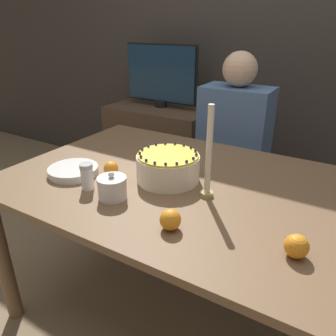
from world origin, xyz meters
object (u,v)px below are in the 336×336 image
object	(u,v)px
cake	(168,167)
candle	(209,160)
sugar_shaker	(87,176)
person_man_blue_shirt	(231,167)
tv_monitor	(161,75)
sugar_bowl	(112,188)

from	to	relation	value
cake	candle	bearing A→B (deg)	-12.42
sugar_shaker	person_man_blue_shirt	size ratio (longest dim) A/B	0.09
cake	candle	world-z (taller)	candle
person_man_blue_shirt	tv_monitor	xyz separation A→B (m)	(-0.76, 0.39, 0.45)
cake	person_man_blue_shirt	xyz separation A→B (m)	(0.02, 0.74, -0.27)
sugar_bowl	tv_monitor	world-z (taller)	tv_monitor
candle	person_man_blue_shirt	bearing A→B (deg)	102.91
sugar_bowl	candle	size ratio (longest dim) A/B	0.31
candle	person_man_blue_shirt	xyz separation A→B (m)	(-0.18, 0.78, -0.36)
sugar_shaker	candle	size ratio (longest dim) A/B	0.30
sugar_bowl	tv_monitor	distance (m)	1.52
cake	sugar_shaker	bearing A→B (deg)	-134.68
sugar_bowl	candle	xyz separation A→B (m)	(0.30, 0.20, 0.11)
cake	person_man_blue_shirt	size ratio (longest dim) A/B	0.22
person_man_blue_shirt	tv_monitor	world-z (taller)	person_man_blue_shirt
sugar_shaker	candle	xyz separation A→B (m)	(0.43, 0.19, 0.10)
cake	person_man_blue_shirt	distance (m)	0.79
sugar_bowl	person_man_blue_shirt	world-z (taller)	person_man_blue_shirt
sugar_shaker	person_man_blue_shirt	world-z (taller)	person_man_blue_shirt
cake	tv_monitor	distance (m)	1.36
person_man_blue_shirt	tv_monitor	size ratio (longest dim) A/B	1.97
cake	tv_monitor	xyz separation A→B (m)	(-0.74, 1.13, 0.18)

